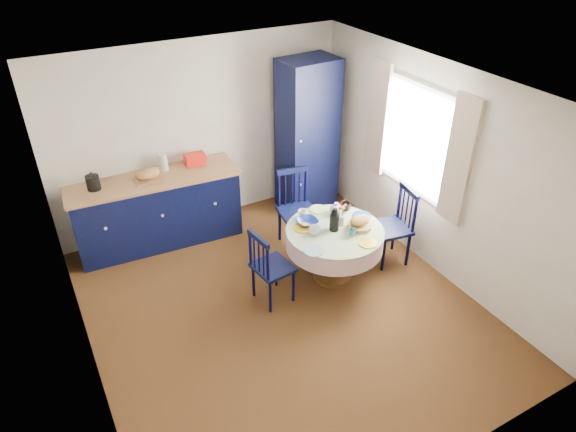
{
  "coord_description": "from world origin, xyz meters",
  "views": [
    {
      "loc": [
        -2.03,
        -3.81,
        3.96
      ],
      "look_at": [
        0.18,
        0.2,
        1.06
      ],
      "focal_mm": 32.0,
      "sensor_mm": 36.0,
      "label": 1
    }
  ],
  "objects_px": {
    "kitchen_counter": "(157,209)",
    "cobalt_bowl": "(307,222)",
    "pantry_cabinet": "(307,137)",
    "mug_d": "(302,214)",
    "mug_c": "(345,207)",
    "chair_left": "(270,267)",
    "chair_right": "(394,225)",
    "mug_a": "(315,230)",
    "mug_b": "(352,232)",
    "chair_far": "(297,209)",
    "dining_table": "(335,238)"
  },
  "relations": [
    {
      "from": "kitchen_counter",
      "to": "cobalt_bowl",
      "type": "relative_size",
      "value": 9.02
    },
    {
      "from": "pantry_cabinet",
      "to": "mug_d",
      "type": "relative_size",
      "value": 20.62
    },
    {
      "from": "mug_c",
      "to": "chair_left",
      "type": "bearing_deg",
      "value": -165.75
    },
    {
      "from": "pantry_cabinet",
      "to": "mug_d",
      "type": "bearing_deg",
      "value": -126.39
    },
    {
      "from": "kitchen_counter",
      "to": "mug_c",
      "type": "distance_m",
      "value": 2.43
    },
    {
      "from": "chair_right",
      "to": "mug_a",
      "type": "distance_m",
      "value": 1.12
    },
    {
      "from": "chair_right",
      "to": "mug_b",
      "type": "relative_size",
      "value": 10.85
    },
    {
      "from": "mug_a",
      "to": "cobalt_bowl",
      "type": "height_order",
      "value": "mug_a"
    },
    {
      "from": "cobalt_bowl",
      "to": "mug_c",
      "type": "bearing_deg",
      "value": 3.97
    },
    {
      "from": "mug_a",
      "to": "chair_left",
      "type": "bearing_deg",
      "value": -175.7
    },
    {
      "from": "kitchen_counter",
      "to": "chair_far",
      "type": "height_order",
      "value": "kitchen_counter"
    },
    {
      "from": "kitchen_counter",
      "to": "mug_a",
      "type": "xyz_separation_m",
      "value": [
        1.33,
        -1.72,
        0.24
      ]
    },
    {
      "from": "kitchen_counter",
      "to": "cobalt_bowl",
      "type": "bearing_deg",
      "value": -43.84
    },
    {
      "from": "pantry_cabinet",
      "to": "chair_far",
      "type": "distance_m",
      "value": 1.16
    },
    {
      "from": "chair_far",
      "to": "mug_a",
      "type": "bearing_deg",
      "value": -97.65
    },
    {
      "from": "mug_b",
      "to": "cobalt_bowl",
      "type": "relative_size",
      "value": 0.38
    },
    {
      "from": "mug_b",
      "to": "mug_d",
      "type": "distance_m",
      "value": 0.67
    },
    {
      "from": "kitchen_counter",
      "to": "chair_left",
      "type": "xyz_separation_m",
      "value": [
        0.73,
        -1.76,
        -0.02
      ]
    },
    {
      "from": "chair_left",
      "to": "mug_c",
      "type": "bearing_deg",
      "value": -83.03
    },
    {
      "from": "mug_d",
      "to": "chair_left",
      "type": "bearing_deg",
      "value": -147.41
    },
    {
      "from": "mug_c",
      "to": "mug_a",
      "type": "bearing_deg",
      "value": -156.49
    },
    {
      "from": "chair_left",
      "to": "chair_right",
      "type": "bearing_deg",
      "value": -98.76
    },
    {
      "from": "mug_b",
      "to": "chair_left",
      "type": "bearing_deg",
      "value": 169.34
    },
    {
      "from": "kitchen_counter",
      "to": "dining_table",
      "type": "xyz_separation_m",
      "value": [
        1.59,
        -1.75,
        0.08
      ]
    },
    {
      "from": "pantry_cabinet",
      "to": "chair_right",
      "type": "distance_m",
      "value": 1.81
    },
    {
      "from": "pantry_cabinet",
      "to": "kitchen_counter",
      "type": "bearing_deg",
      "value": 173.37
    },
    {
      "from": "kitchen_counter",
      "to": "mug_c",
      "type": "height_order",
      "value": "kitchen_counter"
    },
    {
      "from": "mug_c",
      "to": "chair_far",
      "type": "bearing_deg",
      "value": 123.51
    },
    {
      "from": "kitchen_counter",
      "to": "chair_right",
      "type": "relative_size",
      "value": 2.18
    },
    {
      "from": "dining_table",
      "to": "mug_a",
      "type": "distance_m",
      "value": 0.31
    },
    {
      "from": "pantry_cabinet",
      "to": "mug_b",
      "type": "distance_m",
      "value": 1.93
    },
    {
      "from": "pantry_cabinet",
      "to": "mug_d",
      "type": "distance_m",
      "value": 1.51
    },
    {
      "from": "mug_a",
      "to": "dining_table",
      "type": "bearing_deg",
      "value": -8.14
    },
    {
      "from": "dining_table",
      "to": "chair_left",
      "type": "xyz_separation_m",
      "value": [
        -0.85,
        -0.01,
        -0.1
      ]
    },
    {
      "from": "pantry_cabinet",
      "to": "chair_far",
      "type": "xyz_separation_m",
      "value": [
        -0.62,
        -0.8,
        -0.56
      ]
    },
    {
      "from": "chair_far",
      "to": "cobalt_bowl",
      "type": "xyz_separation_m",
      "value": [
        -0.19,
        -0.59,
        0.19
      ]
    },
    {
      "from": "mug_c",
      "to": "mug_d",
      "type": "distance_m",
      "value": 0.55
    },
    {
      "from": "dining_table",
      "to": "mug_d",
      "type": "height_order",
      "value": "dining_table"
    },
    {
      "from": "chair_left",
      "to": "cobalt_bowl",
      "type": "height_order",
      "value": "chair_left"
    },
    {
      "from": "pantry_cabinet",
      "to": "mug_b",
      "type": "xyz_separation_m",
      "value": [
        -0.49,
        -1.83,
        -0.36
      ]
    },
    {
      "from": "pantry_cabinet",
      "to": "chair_left",
      "type": "height_order",
      "value": "pantry_cabinet"
    },
    {
      "from": "pantry_cabinet",
      "to": "mug_d",
      "type": "xyz_separation_m",
      "value": [
        -0.79,
        -1.23,
        -0.35
      ]
    },
    {
      "from": "mug_d",
      "to": "chair_right",
      "type": "bearing_deg",
      "value": -24.0
    },
    {
      "from": "cobalt_bowl",
      "to": "chair_left",
      "type": "bearing_deg",
      "value": -157.33
    },
    {
      "from": "pantry_cabinet",
      "to": "chair_right",
      "type": "height_order",
      "value": "pantry_cabinet"
    },
    {
      "from": "kitchen_counter",
      "to": "pantry_cabinet",
      "type": "distance_m",
      "value": 2.26
    },
    {
      "from": "kitchen_counter",
      "to": "chair_right",
      "type": "xyz_separation_m",
      "value": [
        2.43,
        -1.81,
        0.02
      ]
    },
    {
      "from": "pantry_cabinet",
      "to": "mug_a",
      "type": "height_order",
      "value": "pantry_cabinet"
    },
    {
      "from": "pantry_cabinet",
      "to": "mug_a",
      "type": "distance_m",
      "value": 1.85
    },
    {
      "from": "mug_d",
      "to": "mug_c",
      "type": "bearing_deg",
      "value": -12.25
    }
  ]
}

